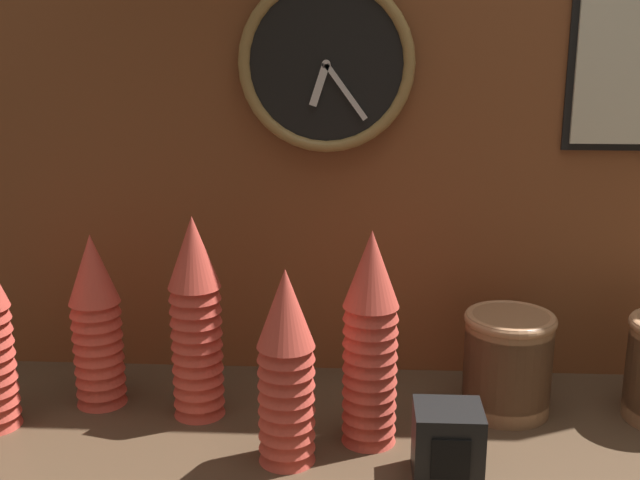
% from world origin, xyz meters
% --- Properties ---
extents(ground_plane, '(1.60, 0.56, 0.04)m').
position_xyz_m(ground_plane, '(0.00, 0.00, -0.02)').
color(ground_plane, '#4C3826').
extents(wall_tiled_back, '(1.60, 0.03, 1.05)m').
position_xyz_m(wall_tiled_back, '(0.00, 0.27, 0.53)').
color(wall_tiled_back, brown).
rests_on(wall_tiled_back, ground_plane).
extents(cup_stack_center, '(0.08, 0.08, 0.29)m').
position_xyz_m(cup_stack_center, '(-0.08, -0.07, 0.15)').
color(cup_stack_center, '#DB4C3D').
rests_on(cup_stack_center, ground_plane).
extents(cup_stack_center_left, '(0.08, 0.08, 0.33)m').
position_xyz_m(cup_stack_center_left, '(-0.24, 0.06, 0.17)').
color(cup_stack_center_left, '#DB4C3D').
rests_on(cup_stack_center_left, ground_plane).
extents(cup_stack_left, '(0.08, 0.08, 0.29)m').
position_xyz_m(cup_stack_left, '(-0.41, 0.09, 0.15)').
color(cup_stack_left, '#DB4C3D').
rests_on(cup_stack_left, ground_plane).
extents(cup_stack_center_right, '(0.08, 0.08, 0.33)m').
position_xyz_m(cup_stack_center_right, '(0.04, -0.01, 0.17)').
color(cup_stack_center_right, '#DB4C3D').
rests_on(cup_stack_center_right, ground_plane).
extents(bowl_stack_right, '(0.15, 0.15, 0.17)m').
position_xyz_m(bowl_stack_right, '(0.26, 0.10, 0.09)').
color(bowl_stack_right, '#996B47').
rests_on(bowl_stack_right, ground_plane).
extents(wall_clock, '(0.29, 0.03, 0.29)m').
position_xyz_m(wall_clock, '(-0.04, 0.23, 0.55)').
color(wall_clock, black).
extents(napkin_dispenser, '(0.09, 0.09, 0.10)m').
position_xyz_m(napkin_dispenser, '(0.14, -0.11, 0.05)').
color(napkin_dispenser, black).
rests_on(napkin_dispenser, ground_plane).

